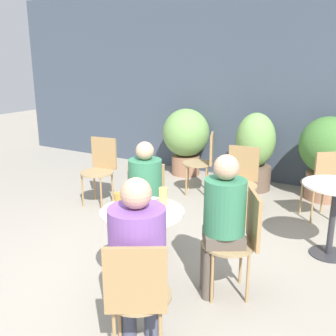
{
  "coord_description": "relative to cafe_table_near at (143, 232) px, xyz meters",
  "views": [
    {
      "loc": [
        1.82,
        -2.42,
        1.9
      ],
      "look_at": [
        0.19,
        0.35,
        0.99
      ],
      "focal_mm": 42.0,
      "sensor_mm": 36.0,
      "label": 1
    }
  ],
  "objects": [
    {
      "name": "cafe_table_near",
      "position": [
        0.0,
        0.0,
        0.0
      ],
      "size": [
        0.66,
        0.66,
        0.74
      ],
      "color": "#2D2D33",
      "rests_on": "ground_plane"
    },
    {
      "name": "storefront_wall",
      "position": [
        -0.19,
        3.58,
        0.95
      ],
      "size": [
        10.0,
        0.06,
        3.0
      ],
      "color": "#3D4756",
      "rests_on": "ground_plane"
    },
    {
      "name": "bistro_chair_4",
      "position": [
        0.99,
        2.34,
        -0.02
      ],
      "size": [
        0.49,
        0.5,
        0.87
      ],
      "rotation": [
        0.0,
        0.0,
        3.81
      ],
      "color": "#997F56",
      "rests_on": "ground_plane"
    },
    {
      "name": "bistro_chair_1",
      "position": [
        0.67,
        0.41,
        -0.02
      ],
      "size": [
        0.49,
        0.48,
        0.87
      ],
      "rotation": [
        0.0,
        0.0,
        -1.02
      ],
      "color": "#997F56",
      "rests_on": "ground_plane"
    },
    {
      "name": "beer_glass_1",
      "position": [
        -0.14,
        0.14,
        0.27
      ],
      "size": [
        0.06,
        0.06,
        0.17
      ],
      "color": "silver",
      "rests_on": "cafe_table_near"
    },
    {
      "name": "potted_plant_2",
      "position": [
        0.88,
        3.15,
        0.11
      ],
      "size": [
        0.76,
        0.76,
        1.15
      ],
      "color": "#93664C",
      "rests_on": "ground_plane"
    },
    {
      "name": "potted_plant_1",
      "position": [
        -0.1,
        3.08,
        0.05
      ],
      "size": [
        0.57,
        0.57,
        1.14
      ],
      "color": "brown",
      "rests_on": "ground_plane"
    },
    {
      "name": "beer_glass_3",
      "position": [
        0.14,
        -0.13,
        0.27
      ],
      "size": [
        0.06,
        0.06,
        0.17
      ],
      "color": "silver",
      "rests_on": "cafe_table_near"
    },
    {
      "name": "seated_person_1",
      "position": [
        0.54,
        0.33,
        0.16
      ],
      "size": [
        0.42,
        0.4,
        1.19
      ],
      "rotation": [
        0.0,
        0.0,
        -1.02
      ],
      "color": "brown",
      "rests_on": "ground_plane"
    },
    {
      "name": "beer_glass_2",
      "position": [
        -0.1,
        -0.17,
        0.28
      ],
      "size": [
        0.06,
        0.06,
        0.18
      ],
      "color": "#B28433",
      "rests_on": "cafe_table_near"
    },
    {
      "name": "ground_plane",
      "position": [
        -0.19,
        0.05,
        -0.55
      ],
      "size": [
        20.0,
        20.0,
        0.0
      ],
      "primitive_type": "plane",
      "color": "gray"
    },
    {
      "name": "cafe_table_far",
      "position": [
        1.22,
        1.49,
        -0.01
      ],
      "size": [
        0.63,
        0.63,
        0.74
      ],
      "color": "#2D2D33",
      "rests_on": "ground_plane"
    },
    {
      "name": "bistro_chair_0",
      "position": [
        0.41,
        -0.67,
        -0.02
      ],
      "size": [
        0.48,
        0.49,
        0.87
      ],
      "rotation": [
        0.0,
        0.0,
        -2.59
      ],
      "color": "#997F56",
      "rests_on": "ground_plane"
    },
    {
      "name": "seated_person_2",
      "position": [
        -0.33,
        0.54,
        0.14
      ],
      "size": [
        0.38,
        0.39,
        1.15
      ],
      "rotation": [
        0.0,
        0.0,
        0.55
      ],
      "color": "#2D2D33",
      "rests_on": "ground_plane"
    },
    {
      "name": "bistro_chair_2",
      "position": [
        -0.41,
        0.67,
        -0.02
      ],
      "size": [
        0.48,
        0.49,
        0.87
      ],
      "rotation": [
        0.0,
        0.0,
        0.55
      ],
      "color": "#997F56",
      "rests_on": "ground_plane"
    },
    {
      "name": "bistro_chair_5",
      "position": [
        0.11,
        1.93,
        -0.02
      ],
      "size": [
        0.43,
        0.45,
        0.87
      ],
      "rotation": [
        0.0,
        0.0,
        0.11
      ],
      "color": "#997F56",
      "rests_on": "ground_plane"
    },
    {
      "name": "beer_glass_0",
      "position": [
        0.09,
        0.17,
        0.26
      ],
      "size": [
        0.07,
        0.07,
        0.15
      ],
      "color": "#DBC65B",
      "rests_on": "cafe_table_near"
    },
    {
      "name": "bistro_chair_3",
      "position": [
        -1.68,
        1.49,
        -0.02
      ],
      "size": [
        0.43,
        0.45,
        0.87
      ],
      "rotation": [
        0.0,
        0.0,
        0.14
      ],
      "color": "#997F56",
      "rests_on": "ground_plane"
    },
    {
      "name": "seated_person_0",
      "position": [
        0.33,
        -0.54,
        0.16
      ],
      "size": [
        0.44,
        0.45,
        1.21
      ],
      "rotation": [
        0.0,
        0.0,
        3.69
      ],
      "color": "#42475B",
      "rests_on": "ground_plane"
    },
    {
      "name": "potted_plant_0",
      "position": [
        -1.34,
        3.25,
        0.08
      ],
      "size": [
        0.77,
        0.77,
        1.1
      ],
      "color": "#93664C",
      "rests_on": "ground_plane"
    },
    {
      "name": "bistro_chair_6",
      "position": [
        -0.65,
        2.52,
        -0.02
      ],
      "size": [
        0.48,
        0.47,
        0.87
      ],
      "rotation": [
        0.0,
        0.0,
        5.09
      ],
      "color": "#997F56",
      "rests_on": "ground_plane"
    }
  ]
}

